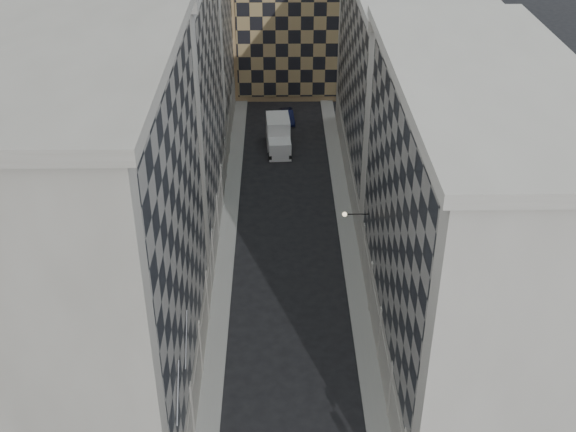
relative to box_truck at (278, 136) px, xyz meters
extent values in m
cube|color=gray|center=(-4.53, -18.00, -1.35)|extent=(1.50, 100.00, 0.15)
cube|color=gray|center=(5.97, -18.00, -1.35)|extent=(1.50, 100.00, 0.15)
cube|color=gray|center=(-10.28, -37.00, 10.08)|extent=(10.00, 22.00, 23.00)
cube|color=gray|center=(-5.40, -37.00, 11.58)|extent=(0.25, 19.36, 18.00)
cube|color=gray|center=(-5.48, -37.00, 0.18)|extent=(0.45, 21.12, 3.20)
cube|color=gray|center=(-10.28, -37.00, 21.93)|extent=(10.80, 22.80, 0.70)
cylinder|color=gray|center=(-5.63, -39.75, 0.78)|extent=(0.90, 0.90, 4.40)
cylinder|color=gray|center=(-5.63, -34.25, 0.78)|extent=(0.90, 0.90, 4.40)
cylinder|color=gray|center=(-5.63, -28.75, 0.78)|extent=(0.90, 0.90, 4.40)
cube|color=gray|center=(-10.28, -15.00, 9.58)|extent=(10.00, 22.00, 22.00)
cube|color=gray|center=(-5.40, -15.00, 11.08)|extent=(0.25, 19.36, 17.00)
cube|color=gray|center=(-5.48, -15.00, 0.18)|extent=(0.45, 21.12, 3.20)
cylinder|color=gray|center=(-5.63, -23.25, 0.78)|extent=(0.90, 0.90, 4.40)
cylinder|color=gray|center=(-5.63, -17.75, 0.78)|extent=(0.90, 0.90, 4.40)
cylinder|color=gray|center=(-5.63, -12.25, 0.78)|extent=(0.90, 0.90, 4.40)
cylinder|color=gray|center=(-5.63, -6.75, 0.78)|extent=(0.90, 0.90, 4.40)
cube|color=gray|center=(-10.28, 7.00, 9.08)|extent=(10.00, 22.00, 21.00)
cube|color=gray|center=(-5.40, 7.00, 10.58)|extent=(0.25, 19.36, 16.00)
cube|color=gray|center=(-5.48, 7.00, 0.18)|extent=(0.45, 21.12, 3.20)
cylinder|color=gray|center=(-5.63, -1.25, 0.78)|extent=(0.90, 0.90, 4.40)
cylinder|color=gray|center=(-5.63, 4.25, 0.78)|extent=(0.90, 0.90, 4.40)
cylinder|color=gray|center=(-5.63, 9.75, 0.78)|extent=(0.90, 0.90, 4.40)
cylinder|color=gray|center=(-5.63, 15.25, 0.78)|extent=(0.90, 0.90, 4.40)
cube|color=#AEAAA0|center=(11.72, -33.00, 8.58)|extent=(10.00, 26.00, 20.00)
cube|color=gray|center=(6.84, -33.00, 10.08)|extent=(0.25, 22.88, 15.00)
cube|color=#AEAAA0|center=(6.92, -33.00, 0.18)|extent=(0.45, 24.96, 3.20)
cube|color=#AEAAA0|center=(11.72, -33.00, 18.93)|extent=(10.80, 26.80, 0.70)
cylinder|color=#AEAAA0|center=(7.07, -38.20, 0.78)|extent=(0.90, 0.90, 4.40)
cylinder|color=#AEAAA0|center=(7.07, -33.00, 0.78)|extent=(0.90, 0.90, 4.40)
cylinder|color=#AEAAA0|center=(7.07, -27.80, 0.78)|extent=(0.90, 0.90, 4.40)
cylinder|color=#AEAAA0|center=(7.07, -22.60, 0.78)|extent=(0.90, 0.90, 4.40)
cube|color=#AEAAA0|center=(11.72, -6.00, 8.08)|extent=(10.00, 28.00, 19.00)
cube|color=gray|center=(6.84, -6.00, 9.58)|extent=(0.25, 24.64, 14.00)
cube|color=#AEAAA0|center=(6.92, -6.00, 0.18)|extent=(0.45, 26.88, 3.20)
cube|color=tan|center=(2.72, 20.00, 7.58)|extent=(16.00, 14.00, 18.00)
cube|color=tan|center=(2.72, 12.90, 7.58)|extent=(15.20, 0.25, 16.50)
cylinder|color=gray|center=(-5.18, -44.00, 6.58)|extent=(0.10, 2.33, 2.33)
cylinder|color=gray|center=(-5.18, -40.00, 6.58)|extent=(0.10, 2.33, 2.33)
cylinder|color=black|center=(5.82, -24.00, 4.78)|extent=(1.80, 0.08, 0.08)
sphere|color=#FFE5B2|center=(4.92, -24.00, 4.78)|extent=(0.36, 0.36, 0.36)
cube|color=white|center=(0.11, -1.98, -0.47)|extent=(2.46, 2.65, 1.90)
cube|color=white|center=(-0.04, 0.75, 0.21)|extent=(2.63, 3.92, 3.27)
cylinder|color=black|center=(-0.89, -2.89, -0.95)|extent=(0.37, 0.96, 0.95)
cylinder|color=black|center=(1.21, -2.77, -0.95)|extent=(0.37, 0.96, 0.95)
cylinder|color=black|center=(-1.16, 1.95, -0.95)|extent=(0.37, 0.96, 0.95)
cylinder|color=black|center=(0.94, 2.07, -0.95)|extent=(0.37, 0.96, 0.95)
imported|color=#0F1438|center=(1.04, 6.98, -0.76)|extent=(1.79, 4.11, 1.31)
camera|label=1|loc=(-0.05, -70.24, 32.99)|focal=45.00mm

